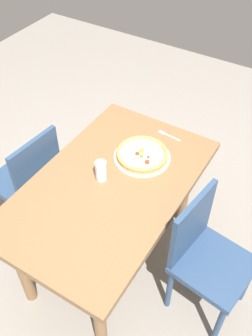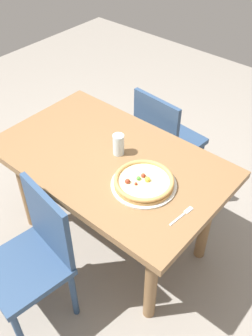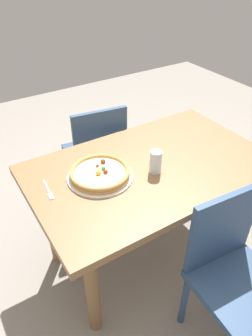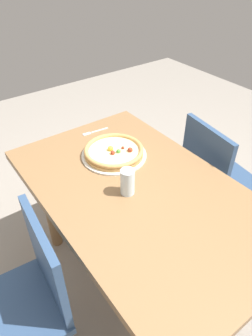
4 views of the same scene
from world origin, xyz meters
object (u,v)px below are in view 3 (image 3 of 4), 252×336
object	(u,v)px
chair_far	(232,271)
fork	(49,191)
plate	(100,176)
dining_table	(150,179)
drinking_glass	(156,162)
chair_near	(96,153)
pizza	(100,173)

from	to	relation	value
chair_far	fork	size ratio (longest dim) A/B	5.24
chair_far	plate	xyz separation A→B (m)	(0.34, -0.68, 0.27)
dining_table	plate	world-z (taller)	plate
chair_far	drinking_glass	size ratio (longest dim) A/B	6.77
chair_far	plate	world-z (taller)	chair_far
chair_near	pizza	xyz separation A→B (m)	(0.27, 0.58, 0.29)
dining_table	fork	bearing A→B (deg)	-8.89
chair_near	drinking_glass	distance (m)	0.76
chair_near	pizza	world-z (taller)	chair_near
chair_far	drinking_glass	distance (m)	0.66
chair_near	fork	xyz separation A→B (m)	(0.54, 0.54, 0.26)
fork	pizza	bearing A→B (deg)	88.48
plate	fork	world-z (taller)	plate
drinking_glass	dining_table	bearing A→B (deg)	-103.58
dining_table	pizza	xyz separation A→B (m)	(0.29, -0.05, 0.13)
plate	pizza	distance (m)	0.03
dining_table	pizza	distance (m)	0.32
fork	chair_far	bearing A→B (deg)	46.27
chair_near	drinking_glass	xyz separation A→B (m)	(-0.01, 0.69, 0.33)
chair_near	chair_far	world-z (taller)	same
chair_far	chair_near	bearing A→B (deg)	-82.15
plate	pizza	bearing A→B (deg)	-144.41
fork	drinking_glass	xyz separation A→B (m)	(-0.55, 0.15, 0.06)
chair_near	drinking_glass	size ratio (longest dim) A/B	6.77
dining_table	chair_far	world-z (taller)	chair_far
chair_near	fork	size ratio (longest dim) A/B	5.24
fork	chair_near	bearing A→B (deg)	140.90
pizza	fork	distance (m)	0.28
fork	plate	bearing A→B (deg)	88.42
chair_far	plate	size ratio (longest dim) A/B	2.48
dining_table	fork	distance (m)	0.58
chair_near	drinking_glass	world-z (taller)	chair_near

